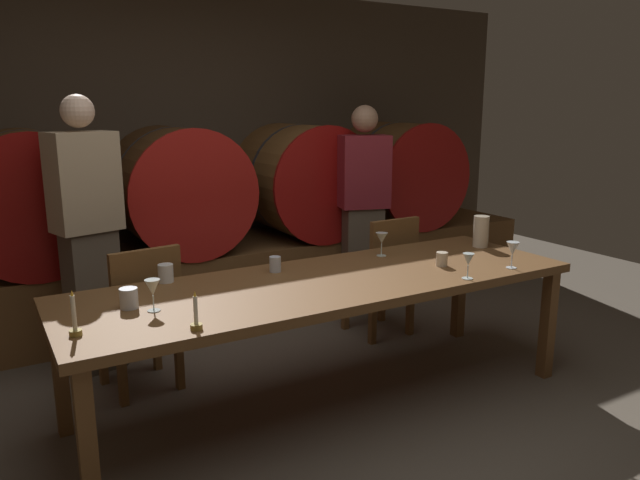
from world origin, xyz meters
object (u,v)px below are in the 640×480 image
object	(u,v)px
cup_far_right	(442,259)
guest_right	(363,208)
chair_left	(142,312)
wine_barrel_far_right	(397,173)
wine_glass_center_left	(382,239)
wine_barrel_center	(177,189)
dining_table	(328,289)
candle_left	(75,323)
wine_glass_far_left	(153,289)
wine_glass_center_right	(468,261)
cup_center_left	(166,273)
wine_barrel_left	(29,200)
guest_left	(88,235)
chair_right	(384,270)
wine_glass_far_right	(513,249)
candle_right	(196,320)
cup_far_left	(129,298)
wine_barrel_right	(301,180)
cup_center_right	(275,264)
pitcher	(481,231)

from	to	relation	value
cup_far_right	guest_right	bearing A→B (deg)	75.57
chair_left	wine_barrel_far_right	bearing A→B (deg)	-163.61
wine_barrel_far_right	wine_glass_center_left	world-z (taller)	wine_barrel_far_right
wine_barrel_center	wine_barrel_far_right	bearing A→B (deg)	0.00
dining_table	wine_glass_center_left	bearing A→B (deg)	26.06
candle_left	wine_glass_far_left	xyz separation A→B (m)	(0.36, 0.14, 0.05)
wine_glass_far_left	wine_glass_center_right	world-z (taller)	wine_glass_far_left
wine_barrel_center	chair_left	size ratio (longest dim) A/B	1.09
candle_left	cup_center_left	bearing A→B (deg)	46.49
wine_barrel_left	guest_left	distance (m)	0.77
chair_right	cup_far_right	world-z (taller)	chair_right
chair_left	wine_glass_far_right	bearing A→B (deg)	144.95
wine_glass_center_left	cup_center_left	xyz separation A→B (m)	(-1.33, 0.12, -0.06)
wine_barrel_left	candle_right	distance (m)	2.26
wine_barrel_left	candle_left	size ratio (longest dim) A/B	4.87
wine_barrel_far_right	cup_far_left	xyz separation A→B (m)	(-2.90, -1.78, -0.24)
guest_right	candle_left	world-z (taller)	guest_right
wine_barrel_center	dining_table	size ratio (longest dim) A/B	0.34
wine_barrel_right	wine_barrel_far_right	world-z (taller)	same
wine_glass_center_left	cup_center_right	world-z (taller)	wine_glass_center_left
wine_glass_center_left	cup_far_left	bearing A→B (deg)	-172.39
guest_right	cup_center_left	size ratio (longest dim) A/B	16.96
wine_barrel_far_right	guest_left	xyz separation A→B (m)	(-2.89, -0.71, -0.14)
wine_glass_far_right	wine_barrel_far_right	bearing A→B (deg)	69.43
wine_barrel_right	cup_far_right	world-z (taller)	wine_barrel_right
candle_left	wine_glass_center_left	bearing A→B (deg)	13.60
wine_barrel_far_right	guest_right	world-z (taller)	guest_right
wine_barrel_left	wine_glass_center_left	distance (m)	2.43
chair_left	cup_center_right	distance (m)	0.82
cup_far_right	wine_glass_far_right	bearing A→B (deg)	-37.41
candle_right	chair_left	bearing A→B (deg)	89.35
wine_barrel_far_right	guest_left	world-z (taller)	guest_left
wine_barrel_left	cup_center_right	xyz separation A→B (m)	(1.11, -1.56, -0.24)
wine_barrel_far_right	dining_table	xyz separation A→B (m)	(-1.85, -1.84, -0.35)
wine_barrel_left	cup_center_right	distance (m)	1.93
chair_left	chair_right	size ratio (longest dim) A/B	1.00
wine_barrel_right	guest_right	world-z (taller)	guest_right
candle_left	wine_barrel_far_right	bearing A→B (deg)	32.50
dining_table	wine_barrel_right	bearing A→B (deg)	65.68
wine_glass_center_left	cup_far_right	world-z (taller)	wine_glass_center_left
wine_barrel_right	pitcher	distance (m)	1.76
wine_barrel_right	pitcher	xyz separation A→B (m)	(0.44, -1.70, -0.18)
guest_left	cup_center_right	xyz separation A→B (m)	(0.85, -0.85, -0.11)
wine_barrel_center	cup_center_left	world-z (taller)	wine_barrel_center
candle_left	cup_far_left	xyz separation A→B (m)	(0.27, 0.24, -0.01)
chair_left	wine_barrel_center	bearing A→B (deg)	-124.12
cup_far_left	cup_far_right	world-z (taller)	cup_far_left
guest_right	candle_right	world-z (taller)	guest_right
dining_table	wine_glass_center_right	bearing A→B (deg)	-29.72
pitcher	wine_glass_far_left	bearing A→B (deg)	-175.30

